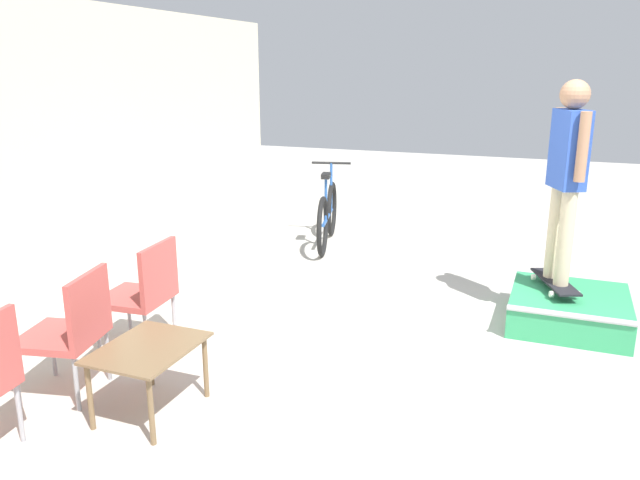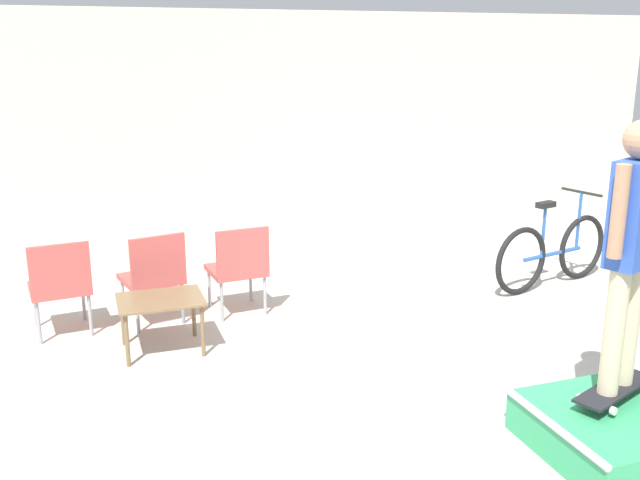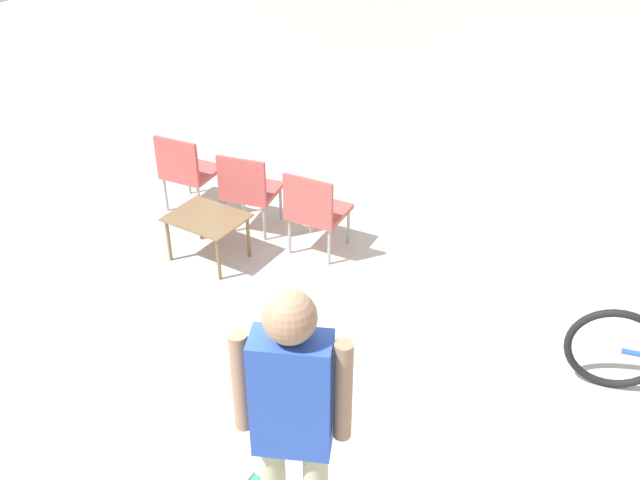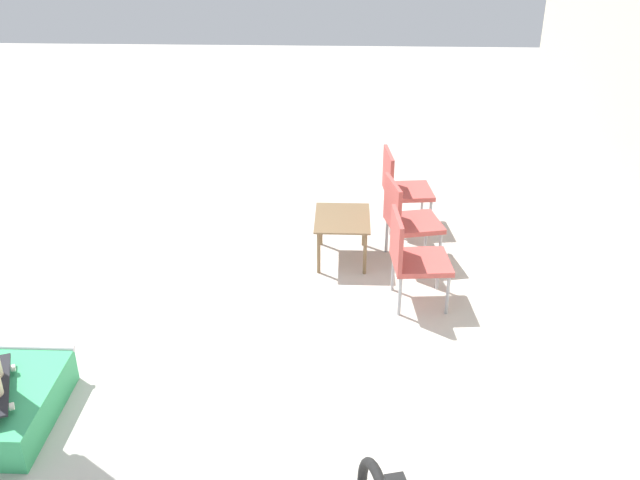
# 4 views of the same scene
# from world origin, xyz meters

# --- Properties ---
(ground_plane) EXTENTS (24.00, 24.00, 0.00)m
(ground_plane) POSITION_xyz_m (0.00, 0.00, 0.00)
(ground_plane) COLOR #B7B2A8
(house_wall_back) EXTENTS (12.00, 0.06, 3.00)m
(house_wall_back) POSITION_xyz_m (0.00, 4.46, 1.50)
(house_wall_back) COLOR beige
(house_wall_back) RESTS_ON ground_plane
(person_skater) EXTENTS (0.53, 0.34, 1.77)m
(person_skater) POSITION_xyz_m (1.14, -0.97, 1.43)
(person_skater) COLOR #C6B793
(person_skater) RESTS_ON skateboard_on_ramp
(coffee_table) EXTENTS (0.72, 0.57, 0.48)m
(coffee_table) POSITION_xyz_m (-1.53, 1.48, 0.41)
(coffee_table) COLOR brown
(coffee_table) RESTS_ON ground_plane
(patio_chair_left) EXTENTS (0.57, 0.57, 0.90)m
(patio_chair_left) POSITION_xyz_m (-2.35, 2.13, 0.51)
(patio_chair_left) COLOR #99999E
(patio_chair_left) RESTS_ON ground_plane
(patio_chair_center) EXTENTS (0.62, 0.62, 0.90)m
(patio_chair_center) POSITION_xyz_m (-1.51, 2.13, 0.51)
(patio_chair_center) COLOR #99999E
(patio_chair_center) RESTS_ON ground_plane
(patio_chair_right) EXTENTS (0.56, 0.56, 0.90)m
(patio_chair_right) POSITION_xyz_m (-0.70, 2.13, 0.51)
(patio_chair_right) COLOR #99999E
(patio_chair_right) RESTS_ON ground_plane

